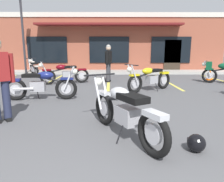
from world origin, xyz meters
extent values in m
plane|color=#515154|center=(0.00, 3.94, 0.00)|extent=(80.00, 80.00, 0.00)
cube|color=#A8A59E|center=(0.00, 12.22, 0.07)|extent=(22.00, 1.80, 0.14)
cube|color=brown|center=(0.00, 15.90, 1.91)|extent=(15.30, 5.93, 3.81)
cube|color=beige|center=(0.00, 12.91, 3.66)|extent=(15.30, 0.06, 0.30)
cube|color=black|center=(-4.08, 12.90, 1.45)|extent=(2.61, 0.06, 1.70)
cube|color=black|center=(0.00, 12.90, 1.45)|extent=(2.61, 0.06, 1.70)
cube|color=black|center=(4.08, 12.90, 1.45)|extent=(2.61, 0.06, 1.70)
cube|color=#33281E|center=(4.21, 12.90, 1.05)|extent=(1.10, 0.06, 2.10)
cube|color=maroon|center=(0.00, 12.49, 3.01)|extent=(9.18, 0.90, 0.12)
cube|color=#DBCC4C|center=(-2.70, 8.62, 0.00)|extent=(0.12, 4.80, 0.01)
cube|color=#DBCC4C|center=(0.00, 8.62, 0.00)|extent=(0.12, 4.80, 0.01)
cube|color=#DBCC4C|center=(2.70, 8.62, 0.00)|extent=(0.12, 4.80, 0.01)
cube|color=#DBCC4C|center=(5.40, 8.62, 0.00)|extent=(0.12, 4.80, 0.01)
torus|color=black|center=(0.68, 1.69, 0.32)|extent=(0.40, 0.61, 0.64)
cylinder|color=#B7B7BC|center=(0.68, 1.69, 0.32)|extent=(0.19, 0.28, 0.29)
torus|color=black|center=(-0.03, 2.95, 0.32)|extent=(0.40, 0.61, 0.64)
cylinder|color=#B7B7BC|center=(-0.03, 2.95, 0.32)|extent=(0.19, 0.28, 0.29)
cylinder|color=silver|center=(-0.15, 2.99, 0.64)|extent=(0.20, 0.31, 0.66)
cylinder|color=silver|center=(0.00, 3.08, 0.64)|extent=(0.20, 0.31, 0.66)
cylinder|color=black|center=(-0.11, 3.11, 0.96)|extent=(0.59, 0.35, 0.03)
sphere|color=silver|center=(-0.15, 3.18, 0.82)|extent=(0.23, 0.23, 0.17)
cube|color=silver|center=(-0.04, 2.98, 0.62)|extent=(0.30, 0.38, 0.06)
cube|color=#9E9EA3|center=(0.36, 2.25, 0.40)|extent=(0.40, 0.47, 0.28)
cylinder|color=silver|center=(0.67, 2.00, 0.36)|extent=(0.33, 0.51, 0.07)
cylinder|color=black|center=(0.27, 2.42, 0.64)|extent=(0.51, 0.85, 0.26)
ellipsoid|color=silver|center=(0.26, 2.44, 0.72)|extent=(0.46, 0.55, 0.22)
cube|color=black|center=(0.43, 2.13, 0.72)|extent=(0.50, 0.59, 0.10)
cube|color=silver|center=(0.69, 1.67, 0.60)|extent=(0.32, 0.39, 0.08)
cylinder|color=black|center=(0.24, 2.10, 0.14)|extent=(0.13, 0.09, 0.29)
torus|color=black|center=(-1.19, 8.17, 0.32)|extent=(0.64, 0.31, 0.64)
cylinder|color=#B7B7BC|center=(-1.19, 8.17, 0.32)|extent=(0.29, 0.16, 0.29)
torus|color=black|center=(-2.54, 7.67, 0.32)|extent=(0.64, 0.31, 0.64)
cylinder|color=#B7B7BC|center=(-2.54, 7.67, 0.32)|extent=(0.29, 0.16, 0.29)
cylinder|color=silver|center=(-2.60, 7.56, 0.64)|extent=(0.32, 0.15, 0.66)
cylinder|color=silver|center=(-2.66, 7.72, 0.64)|extent=(0.32, 0.15, 0.66)
cylinder|color=black|center=(-2.71, 7.61, 0.96)|extent=(0.26, 0.63, 0.03)
sphere|color=silver|center=(-2.78, 7.58, 0.82)|extent=(0.22, 0.22, 0.17)
cube|color=maroon|center=(-2.58, 7.66, 0.62)|extent=(0.39, 0.26, 0.06)
cube|color=#9E9EA3|center=(-1.79, 7.95, 0.40)|extent=(0.46, 0.36, 0.28)
cylinder|color=silver|center=(-1.49, 8.21, 0.36)|extent=(0.54, 0.26, 0.07)
cylinder|color=black|center=(-1.98, 7.88, 0.64)|extent=(0.90, 0.38, 0.26)
ellipsoid|color=maroon|center=(-1.99, 7.87, 0.72)|extent=(0.54, 0.41, 0.22)
cube|color=black|center=(-1.66, 8.00, 0.72)|extent=(0.58, 0.44, 0.10)
cube|color=maroon|center=(-1.17, 8.18, 0.60)|extent=(0.39, 0.27, 0.08)
cylinder|color=black|center=(-1.66, 7.81, 0.14)|extent=(0.07, 0.13, 0.29)
torus|color=black|center=(2.09, 6.72, 0.32)|extent=(0.58, 0.45, 0.64)
cylinder|color=#B7B7BC|center=(2.09, 6.72, 0.32)|extent=(0.27, 0.22, 0.29)
torus|color=black|center=(0.92, 5.89, 0.32)|extent=(0.58, 0.45, 0.64)
cylinder|color=#B7B7BC|center=(0.92, 5.89, 0.32)|extent=(0.27, 0.22, 0.29)
cylinder|color=silver|center=(0.89, 5.76, 0.64)|extent=(0.29, 0.22, 0.66)
cylinder|color=silver|center=(0.78, 5.91, 0.64)|extent=(0.29, 0.22, 0.66)
cylinder|color=black|center=(0.77, 5.79, 0.96)|extent=(0.41, 0.56, 0.03)
sphere|color=silver|center=(0.71, 5.74, 0.82)|extent=(0.24, 0.24, 0.17)
cube|color=yellow|center=(0.88, 5.87, 0.62)|extent=(0.37, 0.32, 0.06)
cube|color=#9E9EA3|center=(1.57, 6.35, 0.40)|extent=(0.47, 0.43, 0.28)
cylinder|color=silver|center=(1.79, 6.68, 0.36)|extent=(0.49, 0.37, 0.07)
cylinder|color=black|center=(1.41, 6.24, 0.64)|extent=(0.80, 0.59, 0.26)
ellipsoid|color=yellow|center=(1.39, 6.22, 0.72)|extent=(0.54, 0.49, 0.22)
cube|color=black|center=(1.68, 6.43, 0.72)|extent=(0.59, 0.53, 0.10)
cube|color=yellow|center=(2.11, 6.73, 0.60)|extent=(0.39, 0.34, 0.08)
cylinder|color=black|center=(1.73, 6.25, 0.14)|extent=(0.10, 0.12, 0.29)
torus|color=black|center=(4.49, 8.15, 0.32)|extent=(0.62, 0.37, 0.64)
cylinder|color=#B7B7BC|center=(4.49, 8.15, 0.32)|extent=(0.28, 0.18, 0.29)
cylinder|color=silver|center=(4.36, 8.11, 0.64)|extent=(0.31, 0.18, 0.66)
cylinder|color=silver|center=(4.44, 8.27, 0.64)|extent=(0.31, 0.18, 0.66)
cylinder|color=black|center=(4.33, 8.23, 0.96)|extent=(0.32, 0.61, 0.03)
sphere|color=silver|center=(4.26, 8.26, 0.82)|extent=(0.23, 0.23, 0.17)
cube|color=#0F4C2D|center=(4.46, 8.16, 0.62)|extent=(0.38, 0.29, 0.06)
cube|color=#0F4C2D|center=(4.45, 8.17, 0.76)|extent=(0.34, 0.36, 0.36)
torus|color=black|center=(-3.86, 10.04, 0.32)|extent=(0.41, 0.60, 0.64)
cylinder|color=#B7B7BC|center=(-3.86, 10.04, 0.32)|extent=(0.20, 0.28, 0.29)
torus|color=black|center=(-4.59, 11.28, 0.32)|extent=(0.41, 0.60, 0.64)
cylinder|color=#B7B7BC|center=(-4.59, 11.28, 0.32)|extent=(0.20, 0.28, 0.29)
cylinder|color=silver|center=(-4.71, 11.32, 0.64)|extent=(0.20, 0.30, 0.66)
cylinder|color=silver|center=(-4.56, 11.41, 0.64)|extent=(0.20, 0.30, 0.66)
cylinder|color=black|center=(-4.68, 11.44, 0.96)|extent=(0.59, 0.36, 0.03)
sphere|color=silver|center=(-4.72, 11.51, 0.82)|extent=(0.23, 0.23, 0.17)
cube|color=beige|center=(-4.61, 11.32, 0.62)|extent=(0.30, 0.38, 0.06)
cube|color=#9E9EA3|center=(-4.18, 10.59, 0.40)|extent=(0.41, 0.47, 0.28)
cylinder|color=silver|center=(-3.87, 10.34, 0.36)|extent=(0.34, 0.51, 0.07)
cylinder|color=black|center=(-4.28, 10.76, 0.64)|extent=(0.53, 0.84, 0.26)
ellipsoid|color=beige|center=(-4.29, 10.78, 0.72)|extent=(0.47, 0.55, 0.22)
cube|color=black|center=(-4.11, 10.47, 0.72)|extent=(0.50, 0.59, 0.10)
cube|color=beige|center=(-3.85, 10.02, 0.60)|extent=(0.32, 0.39, 0.08)
cylinder|color=black|center=(-4.30, 10.44, 0.14)|extent=(0.13, 0.09, 0.29)
torus|color=black|center=(-2.64, 4.92, 0.32)|extent=(0.65, 0.15, 0.64)
cylinder|color=#B7B7BC|center=(-2.64, 4.92, 0.32)|extent=(0.29, 0.08, 0.29)
torus|color=black|center=(-1.21, 5.03, 0.32)|extent=(0.65, 0.15, 0.64)
cylinder|color=#B7B7BC|center=(-1.21, 5.03, 0.32)|extent=(0.29, 0.08, 0.29)
cylinder|color=silver|center=(-1.12, 5.13, 0.64)|extent=(0.33, 0.07, 0.66)
cylinder|color=silver|center=(-1.10, 4.95, 0.64)|extent=(0.33, 0.07, 0.66)
cylinder|color=black|center=(-1.03, 5.04, 0.96)|extent=(0.08, 0.66, 0.03)
sphere|color=silver|center=(-0.95, 5.05, 0.82)|extent=(0.18, 0.18, 0.17)
cube|color=navy|center=(-1.17, 5.03, 0.62)|extent=(0.37, 0.17, 0.06)
cube|color=#9E9EA3|center=(-2.01, 4.97, 0.40)|extent=(0.42, 0.27, 0.28)
cylinder|color=silver|center=(-2.36, 4.80, 0.36)|extent=(0.55, 0.11, 0.07)
cylinder|color=black|center=(-1.81, 4.98, 0.64)|extent=(0.94, 0.13, 0.26)
ellipsoid|color=navy|center=(-1.79, 4.98, 0.72)|extent=(0.50, 0.30, 0.22)
cube|color=black|center=(-2.15, 4.96, 0.72)|extent=(0.54, 0.32, 0.10)
cube|color=navy|center=(-2.66, 4.91, 0.60)|extent=(0.37, 0.19, 0.08)
cylinder|color=black|center=(-2.09, 5.14, 0.14)|extent=(0.03, 0.14, 0.29)
cube|color=black|center=(-2.03, 3.17, 0.04)|extent=(0.23, 0.25, 0.08)
cylinder|color=#232842|center=(-2.00, 3.14, 0.46)|extent=(0.21, 0.21, 0.80)
cylinder|color=maroon|center=(-1.89, 3.23, 1.08)|extent=(0.14, 0.14, 0.58)
cube|color=black|center=(-0.07, 8.32, 0.04)|extent=(0.26, 0.16, 0.08)
cube|color=black|center=(-0.02, 8.51, 0.04)|extent=(0.26, 0.16, 0.08)
cylinder|color=#38383D|center=(-0.03, 8.31, 0.46)|extent=(0.18, 0.18, 0.80)
cylinder|color=#38383D|center=(0.02, 8.50, 0.46)|extent=(0.18, 0.18, 0.80)
cube|color=black|center=(0.00, 8.40, 1.12)|extent=(0.31, 0.42, 0.56)
cylinder|color=black|center=(-0.07, 8.16, 1.08)|extent=(0.12, 0.12, 0.58)
cylinder|color=black|center=(0.06, 8.65, 1.08)|extent=(0.12, 0.12, 0.58)
sphere|color=beige|center=(0.00, 8.40, 1.52)|extent=(0.27, 0.27, 0.22)
sphere|color=gray|center=(0.00, 8.40, 1.57)|extent=(0.26, 0.26, 0.21)
sphere|color=black|center=(1.32, 1.82, 0.13)|extent=(0.26, 0.26, 0.26)
cube|color=black|center=(1.32, 1.92, 0.12)|extent=(0.18, 0.03, 0.09)
cube|color=orange|center=(4.96, 9.06, 0.01)|extent=(0.34, 0.34, 0.03)
cone|color=orange|center=(4.96, 9.06, 0.28)|extent=(0.26, 0.26, 0.50)
cylinder|color=white|center=(4.96, 9.06, 0.32)|extent=(0.19, 0.19, 0.06)
cylinder|color=#2D2D33|center=(-4.86, 11.12, 2.44)|extent=(0.12, 0.12, 4.87)
camera|label=1|loc=(0.10, -0.90, 1.43)|focal=32.88mm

